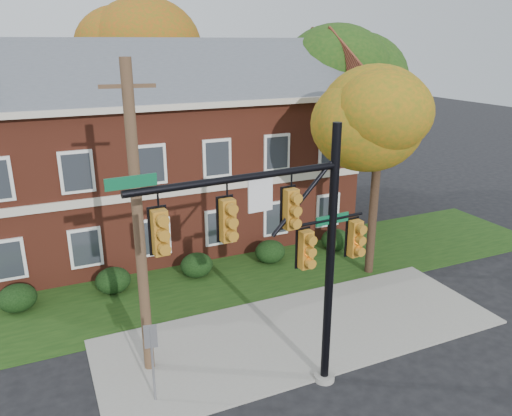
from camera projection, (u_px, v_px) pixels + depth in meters
name	position (u px, v px, depth m)	size (l,w,h in m)	color
ground	(317.00, 348.00, 16.50)	(120.00, 120.00, 0.00)	black
sidewalk	(302.00, 331.00, 17.35)	(14.00, 5.00, 0.08)	gray
grass_strip	(246.00, 274.00, 21.68)	(30.00, 6.00, 0.04)	#193811
apartment_building	(160.00, 141.00, 24.46)	(18.80, 8.80, 9.74)	maroon
hedge_far_left	(17.00, 298.00, 18.62)	(1.40, 1.26, 1.05)	black
hedge_left	(113.00, 280.00, 19.98)	(1.40, 1.26, 1.05)	black
hedge_center	(197.00, 265.00, 21.34)	(1.40, 1.26, 1.05)	black
hedge_right	(270.00, 252.00, 22.71)	(1.40, 1.26, 1.05)	black
hedge_far_right	(335.00, 240.00, 24.07)	(1.40, 1.26, 1.05)	black
tree_near_right	(387.00, 120.00, 19.76)	(4.50, 4.25, 8.58)	black
tree_right_rear	(347.00, 69.00, 28.62)	(6.30, 5.95, 10.62)	black
tree_far_rear	(147.00, 55.00, 30.53)	(6.84, 6.46, 11.52)	black
traffic_signal	(288.00, 240.00, 12.80)	(6.90, 0.82, 7.71)	gray
utility_pole	(139.00, 227.00, 13.95)	(1.44, 0.35, 9.27)	brown
sign_post	(152.00, 351.00, 13.51)	(0.36, 0.11, 2.46)	slate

